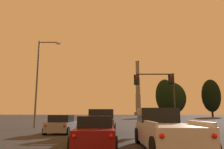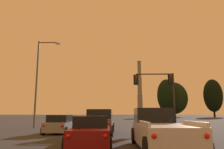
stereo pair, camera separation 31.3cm
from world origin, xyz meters
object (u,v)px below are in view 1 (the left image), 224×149
object	(u,v)px
street_lamp	(40,75)
sedan_center_lane_second	(95,131)
suv_center_lane_front	(102,122)
hatchback_left_lane_front	(62,125)
smokestack	(138,94)
traffic_light_overhead_right	(161,86)
pickup_truck_right_lane_second	(164,130)

from	to	relation	value
street_lamp	sedan_center_lane_second	bearing A→B (deg)	-60.31
suv_center_lane_front	hatchback_left_lane_front	xyz separation A→B (m)	(-3.21, 0.62, -0.23)
smokestack	sedan_center_lane_second	bearing A→B (deg)	-96.83
suv_center_lane_front	street_lamp	world-z (taller)	street_lamp
hatchback_left_lane_front	street_lamp	distance (m)	9.30
suv_center_lane_front	street_lamp	xyz separation A→B (m)	(-7.45, 7.04, 4.99)
sedan_center_lane_second	hatchback_left_lane_front	size ratio (longest dim) A/B	1.14
suv_center_lane_front	smokestack	xyz separation A→B (m)	(20.04, 161.11, 16.69)
suv_center_lane_front	smokestack	distance (m)	163.21
traffic_light_overhead_right	street_lamp	world-z (taller)	street_lamp
suv_center_lane_front	street_lamp	bearing A→B (deg)	137.13
smokestack	hatchback_left_lane_front	bearing A→B (deg)	-98.24
sedan_center_lane_second	hatchback_left_lane_front	bearing A→B (deg)	113.50
suv_center_lane_front	hatchback_left_lane_front	world-z (taller)	suv_center_lane_front
pickup_truck_right_lane_second	hatchback_left_lane_front	bearing A→B (deg)	128.53
pickup_truck_right_lane_second	hatchback_left_lane_front	xyz separation A→B (m)	(-6.42, 7.73, -0.14)
suv_center_lane_front	smokestack	bearing A→B (deg)	83.43
sedan_center_lane_second	traffic_light_overhead_right	bearing A→B (deg)	63.71
sedan_center_lane_second	suv_center_lane_front	bearing A→B (deg)	87.94
suv_center_lane_front	sedan_center_lane_second	bearing A→B (deg)	-89.21
hatchback_left_lane_front	street_lamp	bearing A→B (deg)	126.05
suv_center_lane_front	traffic_light_overhead_right	distance (m)	11.20
suv_center_lane_front	pickup_truck_right_lane_second	world-z (taller)	suv_center_lane_front
pickup_truck_right_lane_second	smokestack	distance (m)	169.90
hatchback_left_lane_front	smokestack	xyz separation A→B (m)	(23.25, 160.50, 16.92)
traffic_light_overhead_right	pickup_truck_right_lane_second	bearing A→B (deg)	-101.76
sedan_center_lane_second	suv_center_lane_front	size ratio (longest dim) A/B	0.97
smokestack	street_lamp	bearing A→B (deg)	-100.12
suv_center_lane_front	hatchback_left_lane_front	size ratio (longest dim) A/B	1.18
suv_center_lane_front	pickup_truck_right_lane_second	bearing A→B (deg)	-65.17
sedan_center_lane_second	pickup_truck_right_lane_second	size ratio (longest dim) A/B	0.86
smokestack	traffic_light_overhead_right	bearing A→B (deg)	-95.09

